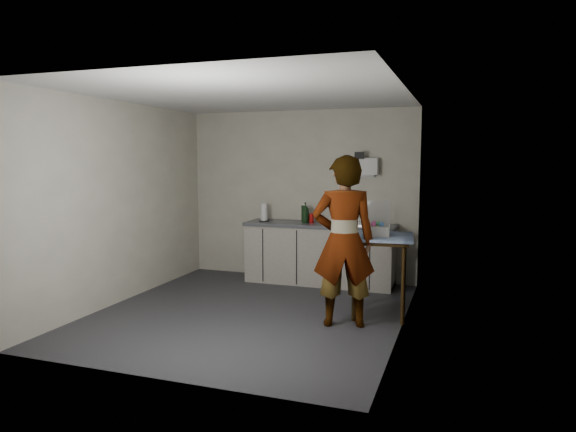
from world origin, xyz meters
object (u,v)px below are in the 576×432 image
(standing_man, at_px, (344,242))
(dark_bottle, at_px, (304,214))
(side_table, at_px, (380,246))
(dish_rack, at_px, (369,221))
(kitchen_counter, at_px, (320,255))
(soap_bottle, at_px, (305,213))
(soda_can, at_px, (312,218))
(bakery_box, at_px, (377,228))
(paper_towel, at_px, (264,213))

(standing_man, bearing_deg, dark_bottle, -78.25)
(side_table, bearing_deg, standing_man, -130.08)
(standing_man, relative_size, dish_rack, 4.68)
(kitchen_counter, xyz_separation_m, side_table, (1.10, -1.30, 0.42))
(side_table, xyz_separation_m, soap_bottle, (-1.32, 1.29, 0.22))
(kitchen_counter, relative_size, soda_can, 15.97)
(dark_bottle, bearing_deg, bakery_box, -46.07)
(paper_towel, bearing_deg, kitchen_counter, 3.30)
(soap_bottle, bearing_deg, dark_bottle, 120.75)
(side_table, relative_size, dish_rack, 2.38)
(soap_bottle, xyz_separation_m, paper_towel, (-0.65, -0.04, -0.02))
(soda_can, height_order, bakery_box, bakery_box)
(side_table, height_order, dish_rack, dish_rack)
(dark_bottle, relative_size, paper_towel, 0.91)
(side_table, bearing_deg, soda_can, 128.12)
(standing_man, distance_m, paper_towel, 2.39)
(kitchen_counter, distance_m, dark_bottle, 0.67)
(dish_rack, bearing_deg, standing_man, -88.91)
(soap_bottle, relative_size, soda_can, 2.18)
(dark_bottle, distance_m, dish_rack, 1.02)
(kitchen_counter, bearing_deg, standing_man, -66.83)
(standing_man, xyz_separation_m, dish_rack, (-0.03, 1.80, 0.02))
(soda_can, height_order, dish_rack, dish_rack)
(soap_bottle, distance_m, dark_bottle, 0.12)
(standing_man, relative_size, paper_towel, 6.90)
(standing_man, relative_size, soap_bottle, 6.22)
(standing_man, xyz_separation_m, dark_bottle, (-1.04, 1.87, 0.08))
(soda_can, height_order, dark_bottle, dark_bottle)
(soda_can, bearing_deg, soap_bottle, 175.74)
(kitchen_counter, xyz_separation_m, dark_bottle, (-0.28, 0.08, 0.61))
(side_table, xyz_separation_m, bakery_box, (-0.04, -0.01, 0.21))
(standing_man, relative_size, dark_bottle, 7.60)
(dish_rack, bearing_deg, soda_can, -177.89)
(kitchen_counter, xyz_separation_m, standing_man, (0.77, -1.79, 0.53))
(bakery_box, bearing_deg, kitchen_counter, 122.43)
(soap_bottle, xyz_separation_m, dark_bottle, (-0.06, 0.10, -0.03))
(dark_bottle, relative_size, bakery_box, 0.64)
(dark_bottle, relative_size, dish_rack, 0.62)
(standing_man, relative_size, bakery_box, 4.83)
(standing_man, bearing_deg, side_table, -141.94)
(paper_towel, bearing_deg, bakery_box, -33.08)
(soap_bottle, bearing_deg, soda_can, -4.26)
(bakery_box, bearing_deg, side_table, 2.67)
(bakery_box, bearing_deg, dish_rack, 97.45)
(dark_bottle, distance_m, paper_towel, 0.61)
(soap_bottle, height_order, paper_towel, soap_bottle)
(soap_bottle, bearing_deg, bakery_box, -45.26)
(dish_rack, bearing_deg, dark_bottle, 175.92)
(kitchen_counter, distance_m, soda_can, 0.57)
(kitchen_counter, distance_m, soap_bottle, 0.67)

